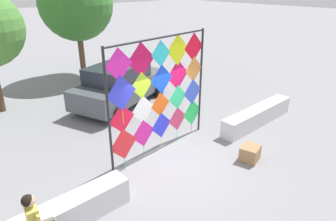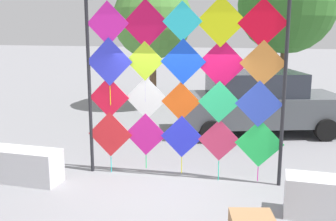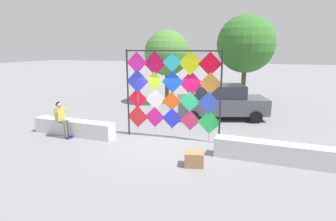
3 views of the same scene
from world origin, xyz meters
name	(u,v)px [view 2 (image 2 of 3)]	position (x,y,z in m)	size (l,w,h in m)	color
ground	(166,192)	(0.00, 0.00, 0.00)	(120.00, 120.00, 0.00)	gray
kite_display_rack	(182,77)	(0.10, 0.78, 2.06)	(3.95, 0.35, 3.71)	#232328
parked_car	(258,102)	(1.35, 4.89, 0.90)	(4.99, 3.40, 1.78)	#4C5156
tree_palm_like	(291,6)	(2.16, 9.63, 3.86)	(3.75, 3.75, 5.79)	brown
tree_far_right	(153,17)	(-2.78, 7.82, 3.41)	(2.93, 3.26, 4.80)	brown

